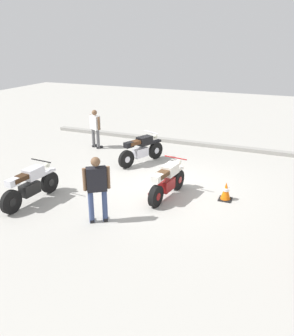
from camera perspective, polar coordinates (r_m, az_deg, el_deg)
ground_plane at (r=10.68m, az=2.51°, el=-3.00°), size 40.00×40.00×0.00m
curb_edge at (r=14.81m, az=8.71°, el=3.96°), size 14.00×0.30×0.15m
motorcycle_silver_cruiser at (r=9.99m, az=-18.72°, el=-2.67°), size 0.70×2.09×1.09m
motorcycle_black_cruiser at (r=12.44m, az=-0.97°, el=3.09°), size 1.02×1.96×1.09m
motorcycle_cream_vintage at (r=9.79m, az=3.36°, el=-2.23°), size 0.74×1.95×1.07m
person_in_white_shirt at (r=14.30m, az=-8.56°, el=6.74°), size 0.61×0.44×1.58m
person_in_black_shirt at (r=8.38m, az=-8.28°, el=-2.91°), size 0.58×0.51×1.70m
traffic_cone at (r=9.95m, az=12.90°, el=-3.77°), size 0.36×0.36×0.53m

